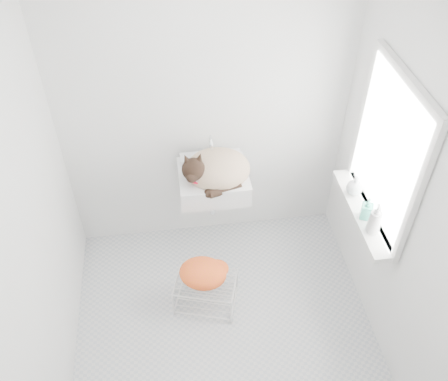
{
  "coord_description": "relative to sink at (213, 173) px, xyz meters",
  "views": [
    {
      "loc": [
        -0.28,
        -2.07,
        3.27
      ],
      "look_at": [
        0.07,
        0.5,
        0.88
      ],
      "focal_mm": 39.43,
      "sensor_mm": 36.0,
      "label": 1
    }
  ],
  "objects": [
    {
      "name": "sink",
      "position": [
        0.0,
        0.0,
        0.0
      ],
      "size": [
        0.53,
        0.46,
        0.21
      ],
      "primitive_type": "cube",
      "color": "white",
      "rests_on": "back_wall"
    },
    {
      "name": "back_wall",
      "position": [
        -0.02,
        0.26,
        0.4
      ],
      "size": [
        2.2,
        0.02,
        2.5
      ],
      "primitive_type": "cube",
      "color": "white",
      "rests_on": "ground"
    },
    {
      "name": "left_wall",
      "position": [
        -1.12,
        -0.74,
        0.4
      ],
      "size": [
        0.02,
        2.0,
        2.5
      ],
      "primitive_type": "cube",
      "color": "white",
      "rests_on": "ground"
    },
    {
      "name": "wire_rack",
      "position": [
        -0.13,
        -0.56,
        -0.7
      ],
      "size": [
        0.51,
        0.43,
        0.27
      ],
      "primitive_type": "cube",
      "rotation": [
        0.0,
        0.0,
        -0.3
      ],
      "color": "white",
      "rests_on": "floor"
    },
    {
      "name": "bottle_a",
      "position": [
        0.98,
        -0.74,
        0.0
      ],
      "size": [
        0.09,
        0.09,
        0.2
      ],
      "primitive_type": "imported",
      "rotation": [
        0.0,
        0.0,
        6.11
      ],
      "color": "silver",
      "rests_on": "windowsill"
    },
    {
      "name": "bottle_c",
      "position": [
        0.98,
        -0.36,
        0.0
      ],
      "size": [
        0.15,
        0.15,
        0.15
      ],
      "primitive_type": "imported",
      "rotation": [
        0.0,
        0.0,
        3.49
      ],
      "color": "silver",
      "rests_on": "windowsill"
    },
    {
      "name": "window_glass",
      "position": [
        1.06,
        -0.54,
        0.5
      ],
      "size": [
        0.01,
        0.8,
        1.0
      ],
      "primitive_type": "cube",
      "color": "white",
      "rests_on": "right_wall"
    },
    {
      "name": "towel",
      "position": [
        -0.15,
        -0.54,
        -0.55
      ],
      "size": [
        0.43,
        0.36,
        0.15
      ],
      "primitive_type": "ellipsoid",
      "rotation": [
        0.0,
        0.0,
        -0.35
      ],
      "color": "#D67700",
      "rests_on": "wire_rack"
    },
    {
      "name": "faucet",
      "position": [
        -0.0,
        0.18,
        0.14
      ],
      "size": [
        0.19,
        0.13,
        0.19
      ],
      "primitive_type": null,
      "color": "silver",
      "rests_on": "sink"
    },
    {
      "name": "right_wall",
      "position": [
        1.08,
        -0.74,
        0.4
      ],
      "size": [
        0.02,
        2.0,
        2.5
      ],
      "primitive_type": "cube",
      "color": "white",
      "rests_on": "ground"
    },
    {
      "name": "window_frame",
      "position": [
        1.05,
        -0.54,
        0.5
      ],
      "size": [
        0.04,
        0.9,
        1.1
      ],
      "primitive_type": "cube",
      "color": "white",
      "rests_on": "right_wall"
    },
    {
      "name": "cat",
      "position": [
        0.01,
        -0.02,
        0.04
      ],
      "size": [
        0.5,
        0.41,
        0.32
      ],
      "rotation": [
        0.0,
        0.0,
        -0.01
      ],
      "color": "#C7AF8E",
      "rests_on": "sink"
    },
    {
      "name": "windowsill",
      "position": [
        0.99,
        -0.54,
        -0.02
      ],
      "size": [
        0.16,
        0.88,
        0.04
      ],
      "primitive_type": "cube",
      "color": "white",
      "rests_on": "right_wall"
    },
    {
      "name": "bottle_b",
      "position": [
        0.98,
        -0.61,
        0.0
      ],
      "size": [
        0.1,
        0.1,
        0.16
      ],
      "primitive_type": "imported",
      "rotation": [
        0.0,
        0.0,
        5.87
      ],
      "color": "teal",
      "rests_on": "windowsill"
    },
    {
      "name": "floor",
      "position": [
        -0.02,
        -0.74,
        -0.85
      ],
      "size": [
        2.2,
        2.0,
        0.02
      ],
      "primitive_type": "cube",
      "color": "silver",
      "rests_on": "ground"
    }
  ]
}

